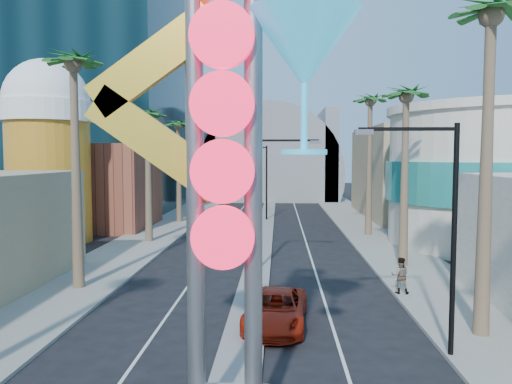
# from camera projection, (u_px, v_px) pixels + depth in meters

# --- Properties ---
(sidewalk_west) EXTENTS (5.00, 100.00, 0.15)m
(sidewalk_west) POSITION_uv_depth(u_px,v_px,m) (158.00, 232.00, 44.70)
(sidewalk_west) COLOR gray
(sidewalk_west) RESTS_ON ground
(sidewalk_east) EXTENTS (5.00, 100.00, 0.15)m
(sidewalk_east) POSITION_uv_depth(u_px,v_px,m) (372.00, 234.00, 43.83)
(sidewalk_east) COLOR gray
(sidewalk_east) RESTS_ON ground
(median) EXTENTS (1.60, 84.00, 0.15)m
(median) POSITION_uv_depth(u_px,v_px,m) (265.00, 228.00, 47.26)
(median) COLOR gray
(median) RESTS_ON ground
(hotel_tower) EXTENTS (20.00, 20.00, 50.00)m
(hotel_tower) POSITION_uv_depth(u_px,v_px,m) (87.00, 6.00, 60.42)
(hotel_tower) COLOR black
(hotel_tower) RESTS_ON ground
(brick_filler_west) EXTENTS (10.00, 10.00, 8.00)m
(brick_filler_west) POSITION_uv_depth(u_px,v_px,m) (98.00, 186.00, 47.71)
(brick_filler_west) COLOR brown
(brick_filler_west) RESTS_ON ground
(filler_east) EXTENTS (10.00, 20.00, 10.00)m
(filler_east) POSITION_uv_depth(u_px,v_px,m) (409.00, 173.00, 56.13)
(filler_east) COLOR tan
(filler_east) RESTS_ON ground
(beer_mug) EXTENTS (7.00, 7.00, 14.50)m
(beer_mug) POSITION_uv_depth(u_px,v_px,m) (48.00, 144.00, 39.51)
(beer_mug) COLOR #A96B16
(beer_mug) RESTS_ON ground
(turquoise_building) EXTENTS (16.60, 16.60, 10.60)m
(turquoise_building) POSITION_uv_depth(u_px,v_px,m) (497.00, 178.00, 38.09)
(turquoise_building) COLOR beige
(turquoise_building) RESTS_ON ground
(canopy) EXTENTS (22.00, 16.00, 22.00)m
(canopy) POSITION_uv_depth(u_px,v_px,m) (271.00, 172.00, 80.83)
(canopy) COLOR slate
(canopy) RESTS_ON ground
(neon_sign) EXTENTS (6.53, 2.60, 12.55)m
(neon_sign) POSITION_uv_depth(u_px,v_px,m) (258.00, 139.00, 11.79)
(neon_sign) COLOR gray
(neon_sign) RESTS_ON ground
(streetlight_0) EXTENTS (3.79, 0.25, 8.00)m
(streetlight_0) POSITION_uv_depth(u_px,v_px,m) (266.00, 191.00, 28.95)
(streetlight_0) COLOR black
(streetlight_0) RESTS_ON ground
(streetlight_1) EXTENTS (3.79, 0.25, 8.00)m
(streetlight_1) POSITION_uv_depth(u_px,v_px,m) (261.00, 175.00, 52.91)
(streetlight_1) COLOR black
(streetlight_1) RESTS_ON ground
(streetlight_2) EXTENTS (3.45, 0.25, 8.00)m
(streetlight_2) POSITION_uv_depth(u_px,v_px,m) (440.00, 218.00, 16.71)
(streetlight_2) COLOR black
(streetlight_2) RESTS_ON ground
(palm_1) EXTENTS (2.40, 2.40, 12.70)m
(palm_1) POSITION_uv_depth(u_px,v_px,m) (74.00, 78.00, 24.98)
(palm_1) COLOR brown
(palm_1) RESTS_ON ground
(palm_2) EXTENTS (2.40, 2.40, 11.20)m
(palm_2) POSITION_uv_depth(u_px,v_px,m) (147.00, 123.00, 39.02)
(palm_2) COLOR brown
(palm_2) RESTS_ON ground
(palm_3) EXTENTS (2.40, 2.40, 11.20)m
(palm_3) POSITION_uv_depth(u_px,v_px,m) (178.00, 131.00, 50.98)
(palm_3) COLOR brown
(palm_3) RESTS_ON ground
(palm_5) EXTENTS (2.40, 2.40, 13.20)m
(palm_5) POSITION_uv_depth(u_px,v_px,m) (491.00, 36.00, 18.14)
(palm_5) COLOR brown
(palm_5) RESTS_ON ground
(palm_6) EXTENTS (2.40, 2.40, 11.70)m
(palm_6) POSITION_uv_depth(u_px,v_px,m) (406.00, 106.00, 30.19)
(palm_6) COLOR brown
(palm_6) RESTS_ON ground
(palm_7) EXTENTS (2.40, 2.40, 12.70)m
(palm_7) POSITION_uv_depth(u_px,v_px,m) (370.00, 109.00, 42.08)
(palm_7) COLOR brown
(palm_7) RESTS_ON ground
(red_pickup) EXTENTS (2.80, 5.34, 1.43)m
(red_pickup) POSITION_uv_depth(u_px,v_px,m) (276.00, 309.00, 20.14)
(red_pickup) COLOR #B4220D
(red_pickup) RESTS_ON ground
(pedestrian_b) EXTENTS (0.95, 0.78, 1.78)m
(pedestrian_b) POSITION_uv_depth(u_px,v_px,m) (400.00, 275.00, 24.51)
(pedestrian_b) COLOR gray
(pedestrian_b) RESTS_ON sidewalk_east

